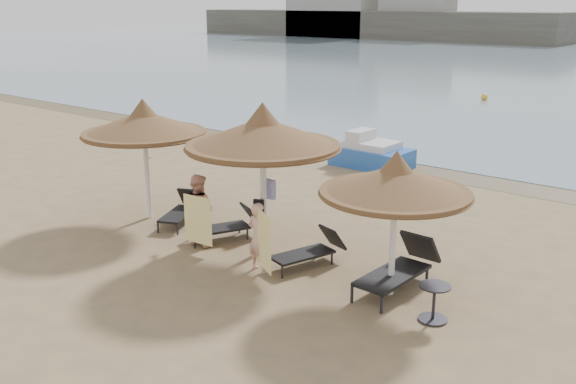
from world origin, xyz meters
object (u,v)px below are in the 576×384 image
lounger_far_right (401,267)px  side_table (434,304)px  lounger_near_right (311,250)px  person_right (258,232)px  palapa_left (144,124)px  person_left (198,204)px  palapa_right (396,181)px  lounger_near_left (229,225)px  lounger_far_left (182,209)px  pedal_boat (371,153)px  palapa_center (263,134)px

lounger_far_right → side_table: 1.37m
lounger_near_right → person_right: person_right is taller
side_table → palapa_left: bearing=176.4°
lounger_far_right → person_left: size_ratio=1.13×
palapa_right → lounger_near_left: (-4.39, 0.23, -1.85)m
lounger_near_right → person_right: (-0.64, -0.92, 0.51)m
lounger_far_left → palapa_left: bearing=173.2°
lounger_near_right → lounger_far_right: (2.00, 0.17, 0.09)m
palapa_right → person_left: 4.84m
person_right → pedal_boat: person_right is taller
lounger_far_right → person_right: 2.88m
lounger_near_right → palapa_left: bearing=-161.3°
lounger_far_left → lounger_near_right: 4.12m
palapa_center → lounger_near_right: bearing=1.8°
palapa_center → lounger_far_left: palapa_center is taller
lounger_far_left → lounger_near_right: (4.12, -0.16, -0.00)m
side_table → palapa_center: bearing=172.1°
palapa_right → lounger_far_right: 1.80m
lounger_near_left → palapa_left: bearing=-151.1°
lounger_near_right → pedal_boat: bearing=130.7°
palapa_left → palapa_center: bearing=1.4°
palapa_left → palapa_right: 7.01m
person_left → person_right: person_left is taller
lounger_near_right → person_right: bearing=-108.0°
side_table → lounger_far_left: bearing=173.6°
palapa_right → lounger_near_left: 4.77m
person_left → pedal_boat: 8.62m
palapa_left → person_right: size_ratio=1.82×
palapa_left → lounger_near_left: (2.61, 0.17, -2.07)m
person_right → pedal_boat: (-2.82, 8.84, -0.40)m
palapa_center → person_left: size_ratio=1.75×
lounger_far_right → pedal_boat: 9.48m
lounger_near_left → lounger_far_left: bearing=-159.1°
palapa_left → lounger_near_right: palapa_left is taller
lounger_near_right → side_table: bearing=5.3°
lounger_near_left → lounger_near_right: (2.40, -0.04, -0.01)m
lounger_near_right → pedal_boat: size_ratio=0.68×
pedal_boat → person_left: bearing=-83.6°
palapa_left → lounger_near_left: 3.34m
lounger_far_right → lounger_near_left: bearing=-176.1°
lounger_near_left → person_left: size_ratio=0.93×
lounger_far_right → side_table: bearing=-34.7°
palapa_center → palapa_right: size_ratio=1.19×
person_right → lounger_far_left: bearing=-15.9°
palapa_left → palapa_right: size_ratio=1.10×
palapa_center → side_table: (4.35, -0.61, -2.30)m
person_right → lounger_far_right: bearing=-156.2°
lounger_far_left → lounger_near_right: same height
lounger_near_left → palapa_center: bearing=21.1°
palapa_right → lounger_far_left: bearing=176.7°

